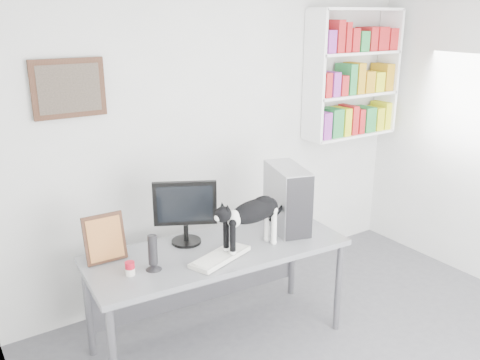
# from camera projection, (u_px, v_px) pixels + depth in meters

# --- Properties ---
(room) EXTENTS (4.01, 4.01, 2.70)m
(room) POSITION_uv_depth(u_px,v_px,m) (406.00, 208.00, 2.89)
(room) COLOR #5B5A60
(room) RESTS_ON ground
(bookshelf) EXTENTS (1.03, 0.28, 1.24)m
(bookshelf) POSITION_uv_depth(u_px,v_px,m) (353.00, 74.00, 4.94)
(bookshelf) COLOR white
(bookshelf) RESTS_ON room
(wall_art) EXTENTS (0.52, 0.04, 0.42)m
(wall_art) POSITION_uv_depth(u_px,v_px,m) (69.00, 88.00, 3.61)
(wall_art) COLOR #412214
(wall_art) RESTS_ON room
(desk) EXTENTS (1.93, 0.87, 0.79)m
(desk) POSITION_uv_depth(u_px,v_px,m) (219.00, 296.00, 3.80)
(desk) COLOR slate
(desk) RESTS_ON room
(monitor) EXTENTS (0.51, 0.41, 0.49)m
(monitor) POSITION_uv_depth(u_px,v_px,m) (185.00, 212.00, 3.70)
(monitor) COLOR black
(monitor) RESTS_ON desk
(keyboard) EXTENTS (0.50, 0.32, 0.04)m
(keyboard) POSITION_uv_depth(u_px,v_px,m) (220.00, 257.00, 3.51)
(keyboard) COLOR silver
(keyboard) RESTS_ON desk
(pc_tower) EXTENTS (0.36, 0.55, 0.50)m
(pc_tower) POSITION_uv_depth(u_px,v_px,m) (287.00, 198.00, 3.96)
(pc_tower) COLOR #A4A4A9
(pc_tower) RESTS_ON desk
(speaker) EXTENTS (0.15, 0.15, 0.25)m
(speaker) POSITION_uv_depth(u_px,v_px,m) (153.00, 252.00, 3.34)
(speaker) COLOR black
(speaker) RESTS_ON desk
(leaning_print) EXTENTS (0.28, 0.12, 0.35)m
(leaning_print) POSITION_uv_depth(u_px,v_px,m) (105.00, 237.00, 3.45)
(leaning_print) COLOR #412214
(leaning_print) RESTS_ON desk
(soup_can) EXTENTS (0.07, 0.07, 0.09)m
(soup_can) POSITION_uv_depth(u_px,v_px,m) (130.00, 268.00, 3.29)
(soup_can) COLOR #B70F23
(soup_can) RESTS_ON desk
(cat) EXTENTS (0.64, 0.24, 0.39)m
(cat) POSITION_uv_depth(u_px,v_px,m) (252.00, 224.00, 3.61)
(cat) COLOR black
(cat) RESTS_ON desk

